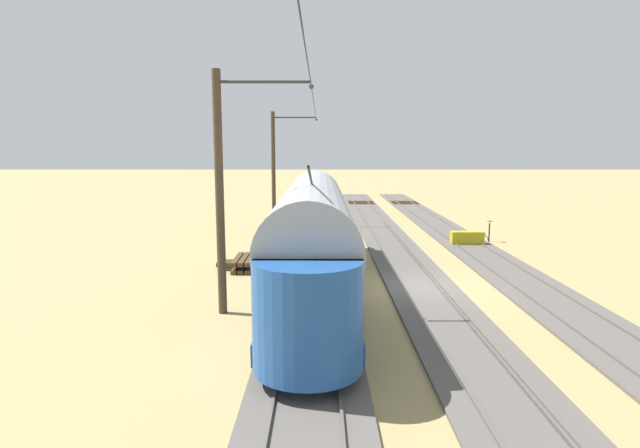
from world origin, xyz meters
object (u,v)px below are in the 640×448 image
at_px(switch_stand, 489,230).
at_px(spare_tie_stack, 244,263).
at_px(vintage_streetcar, 313,233).
at_px(catenary_pole_mid_near, 222,189).
at_px(track_end_bumper, 467,238).
at_px(catenary_pole_foreground, 275,167).

xyz_separation_m(switch_stand, spare_tie_stack, (13.37, 6.79, -0.43)).
height_order(vintage_streetcar, spare_tie_stack, vintage_streetcar).
bearing_deg(catenary_pole_mid_near, vintage_streetcar, -137.14).
bearing_deg(switch_stand, catenary_pole_mid_near, 44.96).
relative_size(vintage_streetcar, switch_stand, 14.91).
relative_size(switch_stand, track_end_bumper, 0.69).
bearing_deg(spare_tie_stack, catenary_pole_foreground, -91.38).
bearing_deg(catenary_pole_foreground, vintage_streetcar, 100.10).
distance_m(spare_tie_stack, track_end_bumper, 13.05).
xyz_separation_m(catenary_pole_foreground, switch_stand, (-13.07, 5.90, -3.44)).
xyz_separation_m(vintage_streetcar, catenary_pole_foreground, (2.90, -16.26, 1.88)).
distance_m(catenary_pole_foreground, track_end_bumper, 13.96).
xyz_separation_m(catenary_pole_foreground, catenary_pole_mid_near, (0.00, 18.95, 0.00)).
height_order(catenary_pole_mid_near, switch_stand, catenary_pole_mid_near).
relative_size(switch_stand, spare_tie_stack, 0.51).
height_order(switch_stand, track_end_bumper, switch_stand).
relative_size(catenary_pole_mid_near, switch_stand, 6.41).
relative_size(catenary_pole_mid_near, track_end_bumper, 4.40).
xyz_separation_m(spare_tie_stack, track_end_bumper, (-11.77, -5.65, 0.13)).
xyz_separation_m(vintage_streetcar, spare_tie_stack, (3.20, -3.57, -2.00)).
bearing_deg(catenary_pole_mid_near, switch_stand, -135.04).
distance_m(catenary_pole_foreground, catenary_pole_mid_near, 18.95).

